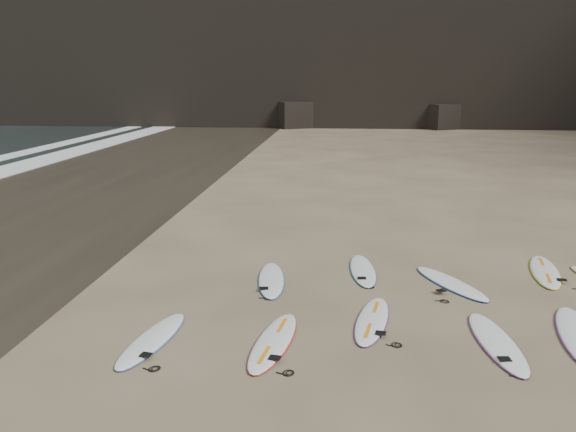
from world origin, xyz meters
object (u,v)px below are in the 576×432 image
surfboard_0 (152,339)px  surfboard_5 (271,279)px  surfboard_8 (545,271)px  surfboard_7 (451,283)px  surfboard_2 (372,320)px  surfboard_1 (274,341)px  surfboard_3 (497,342)px  surfboard_6 (363,270)px

surfboard_0 → surfboard_5: bearing=71.2°
surfboard_5 → surfboard_8: 6.77m
surfboard_7 → surfboard_8: surfboard_8 is taller
surfboard_2 → surfboard_7: (1.93, 2.24, 0.00)m
surfboard_1 → surfboard_7: size_ratio=1.00×
surfboard_1 → surfboard_3: (4.02, 0.34, 0.00)m
surfboard_2 → surfboard_8: 5.50m
surfboard_1 → surfboard_5: surfboard_1 is taller
surfboard_6 → surfboard_8: surfboard_8 is taller
surfboard_3 → surfboard_7: (-0.26, 3.00, -0.00)m
surfboard_1 → surfboard_6: 4.42m
surfboard_5 → surfboard_7: bearing=-4.8°
surfboard_3 → surfboard_8: (2.21, 4.05, 0.00)m
surfboard_1 → surfboard_3: bearing=13.4°
surfboard_7 → surfboard_2: bearing=-158.5°
surfboard_0 → surfboard_3: (6.24, 0.46, 0.00)m
surfboard_3 → surfboard_8: bearing=56.5°
surfboard_3 → surfboard_2: bearing=156.1°
surfboard_3 → surfboard_5: (-4.46, 2.84, -0.00)m
surfboard_7 → surfboard_1: bearing=-166.1°
surfboard_2 → surfboard_8: bearing=47.5°
surfboard_3 → surfboard_6: (-2.27, 3.72, -0.00)m
surfboard_8 → surfboard_5: bearing=-158.3°
surfboard_5 → surfboard_6: size_ratio=1.01×
surfboard_3 → surfboard_7: 3.01m
surfboard_8 → surfboard_2: bearing=-131.8°
surfboard_2 → surfboard_8: size_ratio=0.92×
surfboard_1 → surfboard_8: size_ratio=0.96×
surfboard_8 → surfboard_6: bearing=-164.3°
surfboard_1 → surfboard_6: surfboard_1 is taller
surfboard_6 → surfboard_1: bearing=-117.1°
surfboard_3 → surfboard_7: surfboard_3 is taller
surfboard_7 → surfboard_5: bearing=154.4°
surfboard_2 → surfboard_3: bearing=-8.3°
surfboard_1 → surfboard_6: bearing=75.2°
surfboard_8 → surfboard_0: bearing=-140.4°
surfboard_3 → surfboard_6: bearing=116.6°
surfboard_0 → surfboard_7: 6.91m
surfboard_5 → surfboard_7: 4.20m
surfboard_3 → surfboard_8: 4.61m
surfboard_3 → surfboard_5: bearing=142.6°
surfboard_0 → surfboard_8: 9.58m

